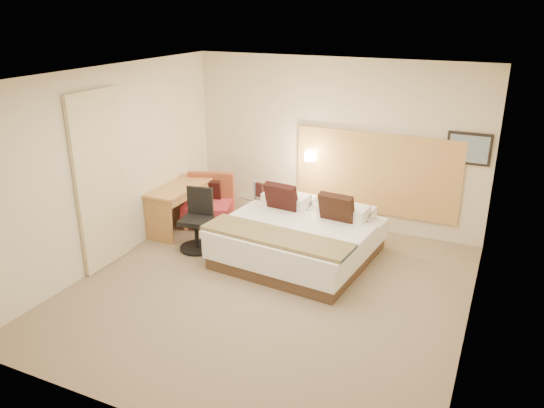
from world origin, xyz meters
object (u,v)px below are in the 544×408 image
at_px(side_table, 256,209).
at_px(desk_chair, 197,225).
at_px(desk, 180,196).
at_px(lounge_chair, 209,205).
at_px(bed, 299,237).

bearing_deg(side_table, desk_chair, -112.34).
xyz_separation_m(desk, desk_chair, (0.63, -0.50, -0.20)).
bearing_deg(side_table, lounge_chair, -169.83).
bearing_deg(bed, desk, 175.64).
distance_m(side_table, desk, 1.24).
height_order(lounge_chair, side_table, lounge_chair).
relative_size(bed, side_table, 3.43).
relative_size(bed, desk_chair, 2.40).
relative_size(bed, lounge_chair, 2.31).
xyz_separation_m(bed, desk_chair, (-1.49, -0.33, 0.05)).
bearing_deg(lounge_chair, side_table, 10.17).
relative_size(lounge_chair, side_table, 1.48).
bearing_deg(bed, lounge_chair, 162.47).
bearing_deg(lounge_chair, desk, -122.18).
bearing_deg(bed, desk_chair, -167.36).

